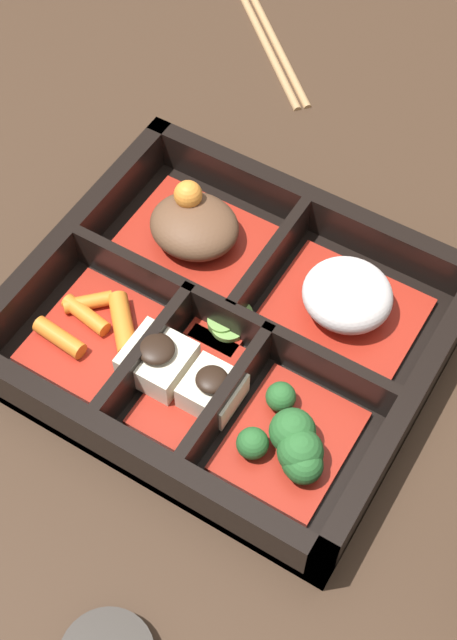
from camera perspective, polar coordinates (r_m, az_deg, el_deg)
ground_plane at (r=0.63m, az=0.00°, el=-1.25°), size 3.00×3.00×0.00m
bento_base at (r=0.63m, az=0.00°, el=-1.01°), size 0.28×0.25×0.01m
bento_rim at (r=0.61m, az=-0.11°, el=-0.32°), size 0.28×0.25×0.04m
bowl_stew at (r=0.66m, az=-2.21°, el=5.89°), size 0.11×0.09×0.05m
bowl_rice at (r=0.62m, az=7.57°, el=1.32°), size 0.11×0.09×0.04m
bowl_carrots at (r=0.63m, az=-8.63°, el=-0.63°), size 0.07×0.09×0.02m
bowl_tofu at (r=0.59m, az=-3.04°, el=-3.51°), size 0.08×0.09×0.04m
bowl_greens at (r=0.57m, az=4.08°, el=-7.89°), size 0.07×0.09×0.04m
bowl_pickles at (r=0.62m, az=-0.13°, el=-0.16°), size 0.04×0.04×0.01m
chopsticks at (r=0.87m, az=2.18°, el=18.45°), size 0.18×0.17×0.01m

